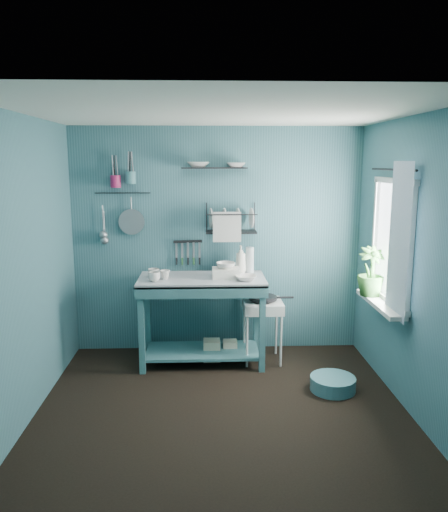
{
  "coord_description": "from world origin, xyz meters",
  "views": [
    {
      "loc": [
        -0.14,
        -4.0,
        2.12
      ],
      "look_at": [
        0.05,
        0.85,
        1.2
      ],
      "focal_mm": 35.0,
      "sensor_mm": 36.0,
      "label": 1
    }
  ],
  "objects_px": {
    "mug_mid": "(165,275)",
    "utensil_cup_teal": "(131,178)",
    "wash_tub": "(226,273)",
    "dish_rack": "(231,218)",
    "utensil_cup_magenta": "(116,181)",
    "floor_basin": "(333,384)",
    "work_counter": "(202,320)",
    "storage_tin_small": "(230,350)",
    "mug_right": "(154,273)",
    "frying_pan": "(263,298)",
    "colander": "(132,222)",
    "storage_tin_large": "(212,350)",
    "hotplate_stand": "(262,331)",
    "soap_bottle": "(241,259)",
    "water_bottle": "(250,260)",
    "potted_plant": "(371,271)",
    "mug_left": "(154,277)"
  },
  "relations": [
    {
      "from": "work_counter",
      "to": "dish_rack",
      "type": "relative_size",
      "value": 2.39
    },
    {
      "from": "wash_tub",
      "to": "soap_bottle",
      "type": "height_order",
      "value": "soap_bottle"
    },
    {
      "from": "utensil_cup_teal",
      "to": "water_bottle",
      "type": "bearing_deg",
      "value": -5.64
    },
    {
      "from": "wash_tub",
      "to": "dish_rack",
      "type": "bearing_deg",
      "value": 77.59
    },
    {
      "from": "wash_tub",
      "to": "utensil_cup_teal",
      "type": "distance_m",
      "value": 1.44
    },
    {
      "from": "mug_right",
      "to": "frying_pan",
      "type": "bearing_deg",
      "value": 0.88
    },
    {
      "from": "colander",
      "to": "mug_left",
      "type": "bearing_deg",
      "value": -61.91
    },
    {
      "from": "mug_mid",
      "to": "hotplate_stand",
      "type": "height_order",
      "value": "mug_mid"
    },
    {
      "from": "dish_rack",
      "to": "floor_basin",
      "type": "relative_size",
      "value": 1.29
    },
    {
      "from": "mug_mid",
      "to": "storage_tin_large",
      "type": "distance_m",
      "value": 1.0
    },
    {
      "from": "potted_plant",
      "to": "floor_basin",
      "type": "height_order",
      "value": "potted_plant"
    },
    {
      "from": "work_counter",
      "to": "storage_tin_small",
      "type": "xyz_separation_m",
      "value": [
        0.3,
        0.08,
        -0.37
      ]
    },
    {
      "from": "water_bottle",
      "to": "potted_plant",
      "type": "xyz_separation_m",
      "value": [
        1.13,
        -0.62,
        -0.0
      ]
    },
    {
      "from": "wash_tub",
      "to": "hotplate_stand",
      "type": "bearing_deg",
      "value": 5.47
    },
    {
      "from": "dish_rack",
      "to": "storage_tin_large",
      "type": "distance_m",
      "value": 1.45
    },
    {
      "from": "mug_right",
      "to": "frying_pan",
      "type": "relative_size",
      "value": 0.41
    },
    {
      "from": "soap_bottle",
      "to": "dish_rack",
      "type": "bearing_deg",
      "value": 136.29
    },
    {
      "from": "hotplate_stand",
      "to": "potted_plant",
      "type": "relative_size",
      "value": 1.38
    },
    {
      "from": "frying_pan",
      "to": "floor_basin",
      "type": "bearing_deg",
      "value": -52.02
    },
    {
      "from": "soap_bottle",
      "to": "frying_pan",
      "type": "distance_m",
      "value": 0.48
    },
    {
      "from": "wash_tub",
      "to": "potted_plant",
      "type": "distance_m",
      "value": 1.45
    },
    {
      "from": "colander",
      "to": "mug_mid",
      "type": "bearing_deg",
      "value": -48.47
    },
    {
      "from": "mug_left",
      "to": "storage_tin_small",
      "type": "distance_m",
      "value": 1.2
    },
    {
      "from": "utensil_cup_teal",
      "to": "storage_tin_small",
      "type": "relative_size",
      "value": 0.65
    },
    {
      "from": "utensil_cup_magenta",
      "to": "work_counter",
      "type": "bearing_deg",
      "value": -20.69
    },
    {
      "from": "storage_tin_small",
      "to": "mug_right",
      "type": "bearing_deg",
      "value": -174.29
    },
    {
      "from": "mug_mid",
      "to": "wash_tub",
      "type": "height_order",
      "value": "wash_tub"
    },
    {
      "from": "colander",
      "to": "storage_tin_small",
      "type": "xyz_separation_m",
      "value": [
        1.07,
        -0.3,
        -1.37
      ]
    },
    {
      "from": "work_counter",
      "to": "water_bottle",
      "type": "bearing_deg",
      "value": 33.43
    },
    {
      "from": "mug_right",
      "to": "utensil_cup_magenta",
      "type": "xyz_separation_m",
      "value": [
        -0.42,
        0.35,
        0.93
      ]
    },
    {
      "from": "work_counter",
      "to": "hotplate_stand",
      "type": "bearing_deg",
      "value": 12.06
    },
    {
      "from": "dish_rack",
      "to": "storage_tin_small",
      "type": "height_order",
      "value": "dish_rack"
    },
    {
      "from": "mug_left",
      "to": "storage_tin_small",
      "type": "xyz_separation_m",
      "value": [
        0.78,
        0.24,
        -0.88
      ]
    },
    {
      "from": "potted_plant",
      "to": "utensil_cup_magenta",
      "type": "bearing_deg",
      "value": 163.75
    },
    {
      "from": "mug_right",
      "to": "wash_tub",
      "type": "xyz_separation_m",
      "value": [
        0.75,
        -0.02,
        0.0
      ]
    },
    {
      "from": "mug_right",
      "to": "utensil_cup_magenta",
      "type": "distance_m",
      "value": 1.08
    },
    {
      "from": "mug_left",
      "to": "wash_tub",
      "type": "relative_size",
      "value": 0.44
    },
    {
      "from": "wash_tub",
      "to": "utensil_cup_magenta",
      "type": "bearing_deg",
      "value": 162.57
    },
    {
      "from": "work_counter",
      "to": "storage_tin_small",
      "type": "height_order",
      "value": "work_counter"
    },
    {
      "from": "utensil_cup_magenta",
      "to": "floor_basin",
      "type": "height_order",
      "value": "utensil_cup_magenta"
    },
    {
      "from": "utensil_cup_magenta",
      "to": "potted_plant",
      "type": "distance_m",
      "value": 2.8
    },
    {
      "from": "hotplate_stand",
      "to": "utensil_cup_magenta",
      "type": "xyz_separation_m",
      "value": [
        -1.56,
        0.33,
        1.58
      ]
    },
    {
      "from": "floor_basin",
      "to": "storage_tin_small",
      "type": "bearing_deg",
      "value": 138.8
    },
    {
      "from": "work_counter",
      "to": "storage_tin_large",
      "type": "xyz_separation_m",
      "value": [
        0.1,
        0.05,
        -0.36
      ]
    },
    {
      "from": "work_counter",
      "to": "wash_tub",
      "type": "bearing_deg",
      "value": 5.92
    },
    {
      "from": "mug_mid",
      "to": "utensil_cup_teal",
      "type": "xyz_separation_m",
      "value": [
        -0.38,
        0.41,
        0.97
      ]
    },
    {
      "from": "wash_tub",
      "to": "storage_tin_large",
      "type": "height_order",
      "value": "wash_tub"
    },
    {
      "from": "work_counter",
      "to": "floor_basin",
      "type": "height_order",
      "value": "work_counter"
    },
    {
      "from": "dish_rack",
      "to": "water_bottle",
      "type": "bearing_deg",
      "value": -10.83
    },
    {
      "from": "hotplate_stand",
      "to": "utensil_cup_magenta",
      "type": "distance_m",
      "value": 2.24
    }
  ]
}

